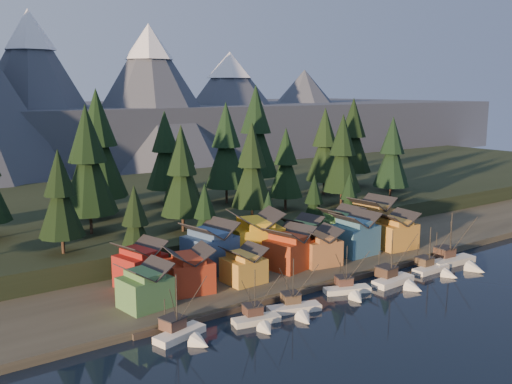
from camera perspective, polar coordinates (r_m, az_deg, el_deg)
ground at (r=103.65m, az=12.57°, el=-11.66°), size 500.00×500.00×0.00m
shore_strip at (r=131.74m, az=-0.52°, el=-6.28°), size 400.00×50.00×1.50m
hillside at (r=173.29m, az=-10.07°, el=-1.63°), size 420.00×100.00×6.00m
dock at (r=114.32m, az=6.35°, el=-9.09°), size 80.00×4.00×1.00m
mountain_ridge at (r=285.52m, az=-21.89°, el=7.09°), size 560.00×190.00×90.00m
boat_0 at (r=91.04m, az=-7.22°, el=-13.12°), size 9.35×9.94×11.38m
boat_1 at (r=95.58m, az=0.24°, el=-12.06°), size 8.58×9.06×10.08m
boat_2 at (r=100.35m, az=4.08°, el=-11.00°), size 10.04×10.44×10.46m
boat_3 at (r=110.34m, az=9.34°, el=-9.15°), size 9.48×9.85×10.06m
boat_4 at (r=116.88m, az=14.01°, el=-7.94°), size 9.91×10.71×12.07m
boat_5 at (r=126.71m, az=17.49°, el=-6.85°), size 9.31×10.13×10.71m
boat_6 at (r=133.15m, az=19.51°, el=-6.01°), size 12.30×13.26×12.80m
house_front_0 at (r=99.93m, az=-11.05°, el=-9.04°), size 8.62×8.26×7.72m
house_front_1 at (r=106.15m, az=-6.74°, el=-7.60°), size 9.17×8.91×8.27m
house_front_2 at (r=110.46m, az=-1.24°, el=-7.19°), size 7.22×7.28×6.94m
house_front_3 at (r=118.82m, az=3.32°, el=-5.48°), size 10.08×9.78×8.67m
house_front_4 at (r=122.39m, az=6.29°, el=-5.29°), size 8.94×9.43×7.78m
house_front_5 at (r=130.48m, az=9.85°, el=-4.00°), size 9.20×8.40×9.44m
house_front_6 at (r=137.45m, az=13.74°, el=-3.63°), size 9.29×8.88×8.50m
house_back_0 at (r=110.21m, az=-11.50°, el=-6.96°), size 9.49×9.26×8.63m
house_back_1 at (r=116.91m, az=-4.64°, el=-5.38°), size 10.44×10.53×10.11m
house_back_2 at (r=123.15m, az=-0.06°, el=-4.32°), size 12.33×11.72×10.95m
house_back_3 at (r=130.56m, az=4.61°, el=-4.18°), size 9.05×8.32×8.14m
house_back_4 at (r=136.48m, az=8.50°, el=-3.38°), size 8.67×8.34×9.19m
house_back_5 at (r=145.84m, az=11.46°, el=-2.40°), size 9.86×9.96×10.09m
tree_hill_2 at (r=117.88m, az=-19.00°, el=-0.48°), size 8.99×8.99×20.95m
tree_hill_3 at (r=131.52m, az=-16.46°, el=2.71°), size 12.51×12.51×29.14m
tree_hill_4 at (r=148.02m, az=-15.50°, el=4.29°), size 13.99×13.99×32.58m
tree_hill_5 at (r=129.97m, az=-7.41°, el=1.61°), size 10.13×10.13×23.61m
tree_hill_6 at (r=146.81m, az=-7.44°, el=2.57°), size 10.07×10.07×23.46m
tree_hill_7 at (r=137.57m, az=-0.40°, el=2.41°), size 10.57×10.57×24.63m
tree_hill_8 at (r=161.51m, az=-3.00°, el=4.39°), size 12.37×12.37×28.82m
tree_hill_9 at (r=152.82m, az=2.99°, el=2.69°), size 9.55×9.55×22.25m
tree_hill_10 at (r=176.80m, az=-0.03°, el=5.78°), size 14.47×14.47×33.71m
tree_hill_11 at (r=159.39m, az=8.64°, el=3.56°), size 10.98×10.98×25.57m
tree_hill_12 at (r=176.35m, az=6.89°, el=4.46°), size 11.50×11.50×26.78m
tree_hill_13 at (r=171.12m, az=13.44°, el=3.66°), size 10.53×10.53×24.53m
tree_hill_14 at (r=192.94m, az=9.66°, el=5.33°), size 12.67×12.67×29.51m
tree_hill_15 at (r=163.44m, az=-9.05°, el=3.88°), size 11.34×11.34×26.43m
tree_hill_17 at (r=186.78m, az=13.54°, el=3.79°), size 9.52×9.52×22.19m
tree_shore_0 at (r=115.70m, az=-11.97°, el=-3.34°), size 7.86×7.86×18.32m
tree_shore_1 at (r=122.89m, az=-5.12°, el=-2.67°), size 7.35×7.35×17.11m
tree_shore_2 at (r=132.51m, az=1.25°, el=-2.53°), size 5.83×5.83×13.59m
tree_shore_3 at (r=140.86m, az=5.81°, el=-1.20°), size 6.99×6.99×16.28m
tree_shore_4 at (r=149.01m, az=9.28°, el=-0.79°), size 6.70×6.70×15.61m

